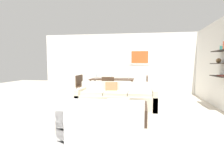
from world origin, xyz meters
TOP-DOWN VIEW (x-y plane):
  - ground_plane at (0.00, 0.00)m, footprint 18.00×18.00m
  - back_wall_unit at (0.30, 3.53)m, footprint 8.40×0.09m
  - right_wall_shelf_unit at (3.03, 0.60)m, footprint 0.34×8.20m
  - sofa_beige at (-0.03, 0.34)m, footprint 2.37×0.90m
  - loveseat_white at (0.08, -2.15)m, footprint 1.41×0.90m
  - coffee_table at (0.22, -0.89)m, footprint 1.27×1.06m
  - decorative_bowl at (0.32, -0.89)m, footprint 0.36×0.36m
  - candle_jar at (0.47, -0.93)m, footprint 0.08×0.08m
  - dining_table at (-0.48, 2.24)m, footprint 1.71×0.85m
  - dining_chair_left_near at (-1.74, 2.05)m, footprint 0.44×0.44m
  - dining_chair_right_far at (0.79, 2.43)m, footprint 0.44×0.44m
  - dining_chair_left_far at (-1.74, 2.43)m, footprint 0.44×0.44m
  - dining_chair_right_near at (0.79, 2.05)m, footprint 0.44×0.44m
  - dining_chair_foot at (-0.48, 1.40)m, footprint 0.44×0.44m
  - wine_glass_right_far at (0.17, 2.34)m, footprint 0.07×0.07m
  - wine_glass_foot at (-0.48, 1.87)m, footprint 0.07×0.07m
  - wine_glass_left_near at (-1.12, 2.13)m, footprint 0.07×0.07m
  - wine_glass_left_far at (-1.12, 2.34)m, footprint 0.08×0.08m

SIDE VIEW (x-z plane):
  - ground_plane at x=0.00m, z-range 0.00..0.00m
  - coffee_table at x=0.22m, z-range 0.00..0.38m
  - sofa_beige at x=-0.03m, z-range -0.10..0.68m
  - loveseat_white at x=0.08m, z-range -0.10..0.68m
  - candle_jar at x=0.47m, z-range 0.38..0.45m
  - decorative_bowl at x=0.32m, z-range 0.38..0.45m
  - dining_chair_left_near at x=-1.74m, z-range 0.06..0.94m
  - dining_chair_right_far at x=0.79m, z-range 0.06..0.94m
  - dining_chair_left_far at x=-1.74m, z-range 0.06..0.94m
  - dining_chair_right_near at x=0.79m, z-range 0.06..0.94m
  - dining_chair_foot at x=-0.48m, z-range 0.06..0.94m
  - dining_table at x=-0.48m, z-range 0.30..1.05m
  - wine_glass_right_far at x=0.17m, z-range 0.78..0.93m
  - wine_glass_foot at x=-0.48m, z-range 0.78..0.94m
  - wine_glass_left_far at x=-1.12m, z-range 0.79..0.96m
  - wine_glass_left_near at x=-1.12m, z-range 0.79..0.97m
  - right_wall_shelf_unit at x=3.03m, z-range 0.00..2.70m
  - back_wall_unit at x=0.30m, z-range 0.00..2.70m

